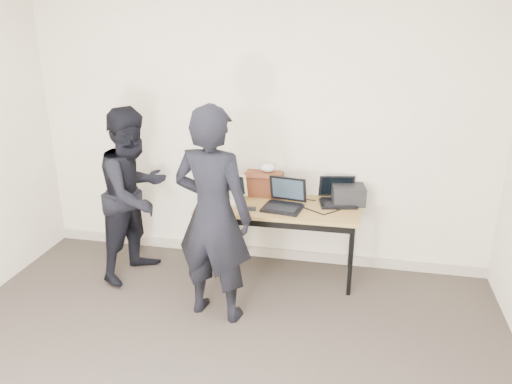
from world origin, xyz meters
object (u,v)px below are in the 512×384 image
(desk, at_px, (278,211))
(laptop_center, at_px, (284,201))
(laptop_right, at_px, (337,197))
(leather_satchel, at_px, (264,183))
(equipment_box, at_px, (348,195))
(laptop_beige, at_px, (226,196))
(person_typist, at_px, (213,216))
(person_observer, at_px, (135,194))

(desk, height_order, laptop_center, laptop_center)
(desk, distance_m, laptop_center, 0.14)
(laptop_right, relative_size, leather_satchel, 1.07)
(laptop_center, relative_size, laptop_right, 1.03)
(leather_satchel, height_order, equipment_box, leather_satchel)
(desk, relative_size, laptop_beige, 3.72)
(laptop_center, distance_m, person_typist, 0.87)
(person_typist, bearing_deg, laptop_right, -124.48)
(laptop_center, bearing_deg, desk, 158.24)
(equipment_box, bearing_deg, laptop_beige, -170.90)
(laptop_right, relative_size, person_typist, 0.21)
(desk, xyz_separation_m, person_observer, (-1.32, -0.23, 0.16))
(laptop_beige, bearing_deg, leather_satchel, 54.22)
(leather_satchel, xyz_separation_m, person_typist, (-0.23, -0.99, 0.05))
(desk, bearing_deg, laptop_center, -31.62)
(desk, distance_m, person_typist, 0.90)
(laptop_center, xyz_separation_m, laptop_right, (0.47, 0.21, -0.01))
(laptop_center, distance_m, person_observer, 1.40)
(desk, relative_size, laptop_right, 3.91)
(equipment_box, bearing_deg, desk, -163.05)
(laptop_beige, distance_m, leather_satchel, 0.40)
(laptop_beige, distance_m, equipment_box, 1.15)
(laptop_right, xyz_separation_m, person_observer, (-1.85, -0.41, 0.04))
(person_typist, relative_size, person_observer, 1.10)
(person_observer, bearing_deg, leather_satchel, -49.43)
(leather_satchel, relative_size, person_typist, 0.20)
(leather_satchel, bearing_deg, desk, -51.72)
(desk, relative_size, person_observer, 0.92)
(laptop_beige, bearing_deg, person_typist, -61.91)
(laptop_beige, xyz_separation_m, laptop_right, (1.04, 0.17, 0.00))
(laptop_beige, height_order, person_observer, person_observer)
(equipment_box, bearing_deg, leather_satchel, 177.48)
(laptop_beige, bearing_deg, laptop_right, 29.87)
(person_observer, bearing_deg, desk, -61.39)
(desk, bearing_deg, laptop_right, 18.02)
(laptop_center, xyz_separation_m, leather_satchel, (-0.24, 0.26, 0.07))
(laptop_right, distance_m, person_observer, 1.90)
(laptop_center, distance_m, equipment_box, 0.61)
(laptop_beige, relative_size, person_observer, 0.25)
(desk, height_order, person_typist, person_typist)
(laptop_right, bearing_deg, person_typist, -145.50)
(person_observer, bearing_deg, laptop_right, -58.82)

